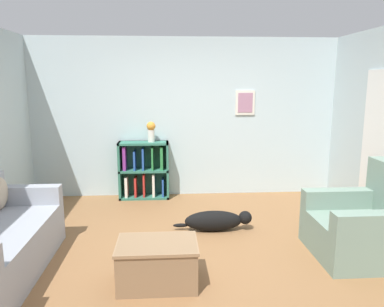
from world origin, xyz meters
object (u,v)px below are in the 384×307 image
Objects in this scene: coffee_table at (157,262)px; vase at (151,131)px; recliner_chair at (366,226)px; dog at (216,221)px; bookshelf at (144,170)px.

vase is at bearing 93.18° from coffee_table.
coffee_table is 2.86m from vase.
vase is (-2.42, 2.26, 0.78)m from recliner_chair.
dog is (0.72, 1.25, -0.09)m from coffee_table.
coffee_table reaches higher than dog.
vase is at bearing 136.93° from recliner_chair.
recliner_chair reaches higher than coffee_table.
dog is at bearing 59.95° from coffee_table.
dog is at bearing 152.74° from recliner_chair.
recliner_chair is 3.40m from vase.
recliner_chair is (2.55, -2.28, -0.12)m from bookshelf.
recliner_chair reaches higher than bookshelf.
recliner_chair is at bearing -27.26° from dog.
coffee_table is 1.45m from dog.
dog is 1.97m from vase.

